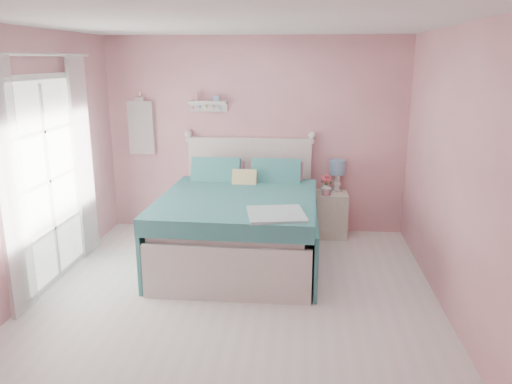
% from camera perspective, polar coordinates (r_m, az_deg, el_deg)
% --- Properties ---
extents(floor, '(4.50, 4.50, 0.00)m').
position_cam_1_polar(floor, '(4.98, -2.61, -12.57)').
color(floor, silver).
rests_on(floor, ground).
extents(room_shell, '(4.50, 4.50, 4.50)m').
position_cam_1_polar(room_shell, '(4.47, -2.85, 5.74)').
color(room_shell, '#C07986').
rests_on(room_shell, floor).
extents(bed, '(1.78, 2.23, 1.28)m').
position_cam_1_polar(bed, '(5.86, -1.83, -3.72)').
color(bed, silver).
rests_on(bed, floor).
extents(nightstand, '(0.41, 0.41, 0.60)m').
position_cam_1_polar(nightstand, '(6.71, 8.59, -2.55)').
color(nightstand, beige).
rests_on(nightstand, floor).
extents(table_lamp, '(0.21, 0.21, 0.42)m').
position_cam_1_polar(table_lamp, '(6.67, 9.29, 2.56)').
color(table_lamp, white).
rests_on(table_lamp, nightstand).
extents(vase, '(0.16, 0.16, 0.15)m').
position_cam_1_polar(vase, '(6.59, 8.02, 0.51)').
color(vase, silver).
rests_on(vase, nightstand).
extents(teacup, '(0.13, 0.13, 0.08)m').
position_cam_1_polar(teacup, '(6.50, 8.05, -0.03)').
color(teacup, pink).
rests_on(teacup, nightstand).
extents(roses, '(0.14, 0.11, 0.12)m').
position_cam_1_polar(roses, '(6.55, 8.04, 1.48)').
color(roses, '#E24D63').
rests_on(roses, vase).
extents(wall_shelf, '(0.50, 0.15, 0.25)m').
position_cam_1_polar(wall_shelf, '(6.70, -5.54, 10.06)').
color(wall_shelf, silver).
rests_on(wall_shelf, room_shell).
extents(hanging_dress, '(0.34, 0.03, 0.72)m').
position_cam_1_polar(hanging_dress, '(6.96, -13.03, 7.16)').
color(hanging_dress, white).
rests_on(hanging_dress, room_shell).
extents(french_door, '(0.04, 1.32, 2.16)m').
position_cam_1_polar(french_door, '(5.57, -22.64, 1.09)').
color(french_door, silver).
rests_on(french_door, floor).
extents(curtain_near, '(0.04, 0.40, 2.32)m').
position_cam_1_polar(curtain_near, '(4.90, -26.24, 0.19)').
color(curtain_near, white).
rests_on(curtain_near, floor).
extents(curtain_far, '(0.04, 0.40, 2.32)m').
position_cam_1_polar(curtain_far, '(6.18, -19.16, 3.69)').
color(curtain_far, white).
rests_on(curtain_far, floor).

